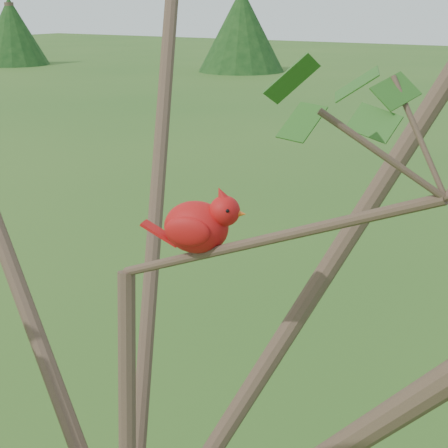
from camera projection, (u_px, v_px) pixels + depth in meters
name	position (u px, v px, depth m)	size (l,w,h in m)	color
crabapple_tree	(109.00, 209.00, 1.14)	(2.35, 2.05, 2.95)	#402E22
cardinal	(200.00, 225.00, 1.19)	(0.19, 0.12, 0.13)	red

